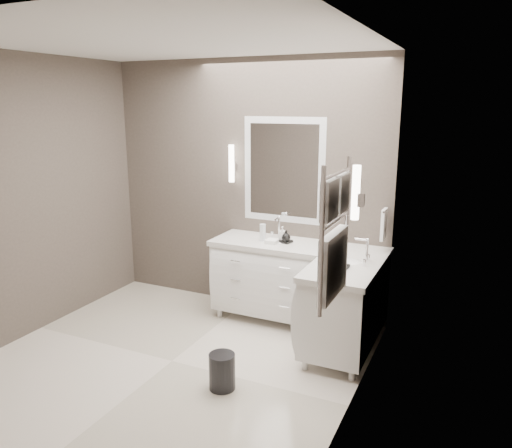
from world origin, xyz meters
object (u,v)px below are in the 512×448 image
at_px(vanity_back, 273,275).
at_px(waste_bin, 222,371).
at_px(vanity_right, 347,299).
at_px(towel_ladder, 334,241).

relative_size(vanity_back, waste_bin, 4.18).
bearing_deg(vanity_back, waste_bin, -83.38).
height_order(vanity_back, waste_bin, vanity_back).
xyz_separation_m(vanity_right, towel_ladder, (0.23, -1.30, 0.91)).
bearing_deg(waste_bin, vanity_right, 56.89).
bearing_deg(towel_ladder, vanity_back, 124.10).
distance_m(vanity_back, vanity_right, 0.93).
xyz_separation_m(vanity_right, waste_bin, (-0.71, -1.09, -0.34)).
relative_size(vanity_back, vanity_right, 1.00).
relative_size(vanity_back, towel_ladder, 1.38).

